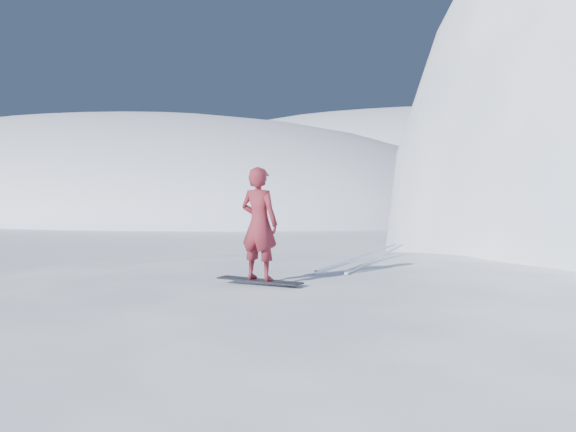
# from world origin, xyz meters

# --- Properties ---
(near_ridge) EXTENTS (36.00, 28.00, 4.80)m
(near_ridge) POSITION_xyz_m (1.00, 3.00, 0.00)
(near_ridge) COLOR white
(near_ridge) RESTS_ON ground
(far_ridge_a) EXTENTS (120.00, 70.00, 28.00)m
(far_ridge_a) POSITION_xyz_m (-70.00, 60.00, 0.00)
(far_ridge_a) COLOR white
(far_ridge_a) RESTS_ON ground
(far_ridge_c) EXTENTS (140.00, 90.00, 36.00)m
(far_ridge_c) POSITION_xyz_m (-40.00, 110.00, 0.00)
(far_ridge_c) COLOR white
(far_ridge_c) RESTS_ON ground
(wind_bumps) EXTENTS (16.00, 14.40, 1.00)m
(wind_bumps) POSITION_xyz_m (-0.56, 2.12, 0.00)
(wind_bumps) COLOR white
(wind_bumps) RESTS_ON ground
(snowboard) EXTENTS (1.65, 0.34, 0.03)m
(snowboard) POSITION_xyz_m (-2.13, 0.83, 2.41)
(snowboard) COLOR black
(snowboard) RESTS_ON near_ridge
(snowboarder) EXTENTS (0.73, 0.48, 1.97)m
(snowboarder) POSITION_xyz_m (-2.13, 0.83, 3.41)
(snowboarder) COLOR maroon
(snowboarder) RESTS_ON snowboard
(vapor_plume) EXTENTS (10.79, 8.63, 7.55)m
(vapor_plume) POSITION_xyz_m (-52.04, 40.55, 0.00)
(vapor_plume) COLOR white
(vapor_plume) RESTS_ON ground
(board_tracks) EXTENTS (1.30, 5.97, 0.04)m
(board_tracks) POSITION_xyz_m (-1.94, 5.39, 2.42)
(board_tracks) COLOR silver
(board_tracks) RESTS_ON ground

